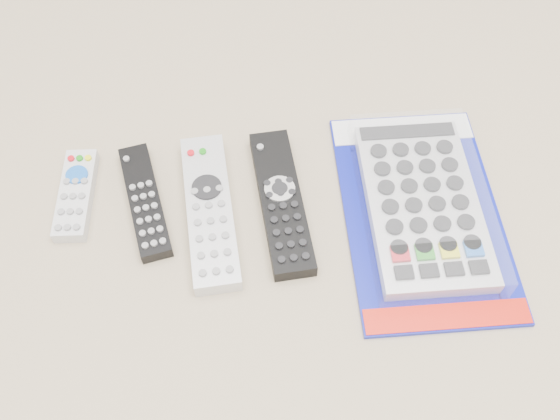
{
  "coord_description": "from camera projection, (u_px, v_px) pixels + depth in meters",
  "views": [
    {
      "loc": [
        -0.04,
        -0.39,
        0.64
      ],
      "look_at": [
        0.01,
        0.02,
        0.01
      ],
      "focal_mm": 40.0,
      "sensor_mm": 36.0,
      "label": 1
    }
  ],
  "objects": [
    {
      "name": "jumbo_remote_packaged",
      "position": [
        423.0,
        203.0,
        0.75
      ],
      "size": [
        0.2,
        0.32,
        0.04
      ],
      "rotation": [
        0.0,
        0.0,
        -0.04
      ],
      "color": "#0D1696",
      "rests_on": "ground"
    },
    {
      "name": "remote_small_grey",
      "position": [
        76.0,
        194.0,
        0.77
      ],
      "size": [
        0.05,
        0.13,
        0.02
      ],
      "rotation": [
        0.0,
        0.0,
        -0.08
      ],
      "color": "#BCBCBF",
      "rests_on": "ground"
    },
    {
      "name": "remote_silver_dvd",
      "position": [
        210.0,
        211.0,
        0.75
      ],
      "size": [
        0.06,
        0.22,
        0.02
      ],
      "rotation": [
        0.0,
        0.0,
        0.04
      ],
      "color": "silver",
      "rests_on": "ground"
    },
    {
      "name": "remote_large_black",
      "position": [
        281.0,
        202.0,
        0.76
      ],
      "size": [
        0.06,
        0.21,
        0.02
      ],
      "rotation": [
        0.0,
        0.0,
        0.05
      ],
      "color": "black",
      "rests_on": "ground"
    },
    {
      "name": "remote_slim_black",
      "position": [
        145.0,
        201.0,
        0.76
      ],
      "size": [
        0.07,
        0.17,
        0.02
      ],
      "rotation": [
        0.0,
        0.0,
        0.18
      ],
      "color": "black",
      "rests_on": "ground"
    }
  ]
}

